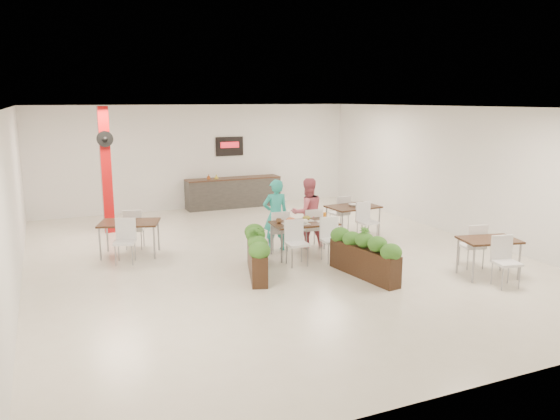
{
  "coord_description": "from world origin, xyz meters",
  "views": [
    {
      "loc": [
        -4.45,
        -10.51,
        3.37
      ],
      "look_at": [
        0.0,
        -0.32,
        1.1
      ],
      "focal_mm": 35.0,
      "sensor_mm": 36.0,
      "label": 1
    }
  ],
  "objects_px": {
    "diner_man": "(276,215)",
    "side_table_c": "(489,246)",
    "diner_woman": "(307,213)",
    "side_table_b": "(353,211)",
    "red_column": "(106,169)",
    "planter_right": "(364,252)",
    "side_table_a": "(129,227)",
    "main_table": "(304,227)",
    "service_counter": "(233,192)",
    "planter_left": "(257,250)"
  },
  "relations": [
    {
      "from": "diner_man",
      "to": "service_counter",
      "type": "bearing_deg",
      "value": -94.21
    },
    {
      "from": "red_column",
      "to": "side_table_c",
      "type": "xyz_separation_m",
      "value": [
        6.25,
        -6.66,
        -1.03
      ]
    },
    {
      "from": "side_table_c",
      "to": "red_column",
      "type": "bearing_deg",
      "value": 146.0
    },
    {
      "from": "side_table_a",
      "to": "side_table_b",
      "type": "distance_m",
      "value": 5.41
    },
    {
      "from": "diner_man",
      "to": "diner_woman",
      "type": "relative_size",
      "value": 1.01
    },
    {
      "from": "diner_man",
      "to": "planter_right",
      "type": "distance_m",
      "value": 2.56
    },
    {
      "from": "red_column",
      "to": "side_table_a",
      "type": "height_order",
      "value": "red_column"
    },
    {
      "from": "main_table",
      "to": "diner_woman",
      "type": "xyz_separation_m",
      "value": [
        0.41,
        0.65,
        0.17
      ]
    },
    {
      "from": "side_table_b",
      "to": "red_column",
      "type": "bearing_deg",
      "value": 148.7
    },
    {
      "from": "service_counter",
      "to": "main_table",
      "type": "relative_size",
      "value": 1.76
    },
    {
      "from": "planter_right",
      "to": "main_table",
      "type": "bearing_deg",
      "value": 103.58
    },
    {
      "from": "diner_woman",
      "to": "planter_right",
      "type": "bearing_deg",
      "value": 94.47
    },
    {
      "from": "red_column",
      "to": "diner_man",
      "type": "distance_m",
      "value": 4.71
    },
    {
      "from": "main_table",
      "to": "diner_woman",
      "type": "distance_m",
      "value": 0.79
    },
    {
      "from": "side_table_c",
      "to": "side_table_b",
      "type": "bearing_deg",
      "value": 112.89
    },
    {
      "from": "diner_woman",
      "to": "side_table_b",
      "type": "relative_size",
      "value": 0.97
    },
    {
      "from": "side_table_b",
      "to": "side_table_c",
      "type": "distance_m",
      "value": 3.92
    },
    {
      "from": "planter_left",
      "to": "planter_right",
      "type": "distance_m",
      "value": 2.07
    },
    {
      "from": "service_counter",
      "to": "planter_right",
      "type": "bearing_deg",
      "value": -89.57
    },
    {
      "from": "main_table",
      "to": "side_table_a",
      "type": "bearing_deg",
      "value": 155.72
    },
    {
      "from": "red_column",
      "to": "side_table_c",
      "type": "height_order",
      "value": "red_column"
    },
    {
      "from": "red_column",
      "to": "side_table_b",
      "type": "xyz_separation_m",
      "value": [
        5.57,
        -2.8,
        -1.01
      ]
    },
    {
      "from": "red_column",
      "to": "service_counter",
      "type": "xyz_separation_m",
      "value": [
        4.0,
        1.86,
        -1.15
      ]
    },
    {
      "from": "red_column",
      "to": "planter_right",
      "type": "bearing_deg",
      "value": -54.67
    },
    {
      "from": "red_column",
      "to": "main_table",
      "type": "relative_size",
      "value": 1.88
    },
    {
      "from": "main_table",
      "to": "diner_man",
      "type": "distance_m",
      "value": 0.78
    },
    {
      "from": "planter_left",
      "to": "side_table_b",
      "type": "height_order",
      "value": "planter_left"
    },
    {
      "from": "diner_man",
      "to": "side_table_c",
      "type": "bearing_deg",
      "value": 136.06
    },
    {
      "from": "red_column",
      "to": "side_table_b",
      "type": "height_order",
      "value": "red_column"
    },
    {
      "from": "red_column",
      "to": "side_table_c",
      "type": "bearing_deg",
      "value": -46.82
    },
    {
      "from": "side_table_a",
      "to": "side_table_c",
      "type": "height_order",
      "value": "same"
    },
    {
      "from": "planter_right",
      "to": "side_table_a",
      "type": "bearing_deg",
      "value": 139.51
    },
    {
      "from": "planter_right",
      "to": "side_table_a",
      "type": "relative_size",
      "value": 1.12
    },
    {
      "from": "diner_woman",
      "to": "red_column",
      "type": "bearing_deg",
      "value": -35.19
    },
    {
      "from": "red_column",
      "to": "side_table_a",
      "type": "xyz_separation_m",
      "value": [
        0.17,
        -2.4,
        -1.01
      ]
    },
    {
      "from": "planter_left",
      "to": "side_table_c",
      "type": "height_order",
      "value": "planter_left"
    },
    {
      "from": "service_counter",
      "to": "side_table_b",
      "type": "distance_m",
      "value": 4.92
    },
    {
      "from": "main_table",
      "to": "diner_man",
      "type": "relative_size",
      "value": 1.05
    },
    {
      "from": "side_table_b",
      "to": "diner_man",
      "type": "bearing_deg",
      "value": -172.24
    },
    {
      "from": "side_table_a",
      "to": "side_table_c",
      "type": "bearing_deg",
      "value": -16.66
    },
    {
      "from": "diner_man",
      "to": "side_table_c",
      "type": "distance_m",
      "value": 4.51
    },
    {
      "from": "diner_woman",
      "to": "planter_left",
      "type": "height_order",
      "value": "diner_woman"
    },
    {
      "from": "main_table",
      "to": "side_table_a",
      "type": "height_order",
      "value": "same"
    },
    {
      "from": "diner_man",
      "to": "diner_woman",
      "type": "xyz_separation_m",
      "value": [
        0.8,
        0.0,
        -0.01
      ]
    },
    {
      "from": "planter_right",
      "to": "side_table_c",
      "type": "relative_size",
      "value": 1.11
    },
    {
      "from": "red_column",
      "to": "planter_left",
      "type": "bearing_deg",
      "value": -64.94
    },
    {
      "from": "red_column",
      "to": "planter_right",
      "type": "distance_m",
      "value": 7.11
    },
    {
      "from": "diner_woman",
      "to": "planter_left",
      "type": "xyz_separation_m",
      "value": [
        -1.82,
        -1.45,
        -0.3
      ]
    },
    {
      "from": "red_column",
      "to": "diner_man",
      "type": "bearing_deg",
      "value": -45.6
    },
    {
      "from": "main_table",
      "to": "side_table_b",
      "type": "xyz_separation_m",
      "value": [
        1.94,
        1.16,
        -0.0
      ]
    }
  ]
}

